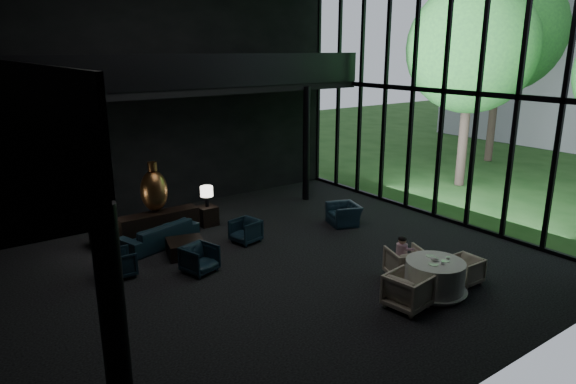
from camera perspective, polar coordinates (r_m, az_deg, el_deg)
floor at (r=12.85m, az=-4.01°, el=-8.50°), size 14.00×12.00×0.02m
wall_back at (r=17.17m, az=-15.20°, el=10.97°), size 14.00×0.04×8.00m
wall_front at (r=7.44m, az=20.88°, el=4.89°), size 14.00×0.04×8.00m
curtain_wall at (r=16.52m, az=16.94°, el=10.68°), size 0.20×12.00×8.00m
mezzanine_back at (r=16.65m, az=-10.66°, el=11.11°), size 12.00×2.00×0.25m
railing_back at (r=15.72m, az=-9.15°, el=13.12°), size 12.00×0.06×1.00m
column_ne at (r=18.06m, az=2.04°, el=5.31°), size 0.24×0.24×4.00m
tree_near at (r=20.92m, az=19.73°, el=14.77°), size 4.80×4.80×7.65m
tree_far at (r=26.21m, az=22.66°, el=16.17°), size 5.60×5.60×8.80m
console at (r=15.21m, az=-14.12°, el=-3.54°), size 2.31×0.53×0.74m
bronze_urn at (r=15.11m, az=-14.66°, el=0.18°), size 0.77×0.77×1.43m
side_table_left at (r=14.99m, az=-20.11°, el=-4.73°), size 0.49×0.49×0.54m
table_lamp_left at (r=14.69m, az=-20.33°, el=-1.90°), size 0.43×0.43×0.72m
side_table_right at (r=15.95m, az=-8.95°, el=-2.62°), size 0.54×0.54×0.59m
table_lamp_right at (r=15.71m, az=-9.03°, el=-0.02°), size 0.38×0.38×0.64m
sofa at (r=14.54m, az=-14.18°, el=-4.06°), size 2.46×1.32×0.93m
lounge_armchair_west at (r=12.93m, az=-18.27°, el=-7.54°), size 0.63×0.67×0.67m
lounge_armchair_east at (r=14.42m, az=-4.74°, el=-4.29°), size 0.74×0.77×0.68m
lounge_armchair_south at (r=12.69m, az=-9.79°, el=-7.25°), size 0.86×0.83×0.72m
window_armchair at (r=15.88m, az=6.24°, el=-2.23°), size 0.84×1.04×0.79m
coffee_table at (r=13.81m, az=-11.30°, el=-6.08°), size 1.12×1.12×0.41m
dining_table at (r=11.97m, az=15.94°, el=-9.29°), size 1.47×1.47×0.75m
dining_chair_north at (r=12.48m, az=12.94°, el=-7.47°), size 1.07×1.03×0.87m
dining_chair_east at (r=12.65m, az=19.02°, el=-8.24°), size 0.58×0.62×0.63m
dining_chair_west at (r=11.14m, az=13.20°, el=-10.32°), size 0.94×0.99×0.91m
child at (r=12.41m, az=12.54°, el=-6.08°), size 0.27×0.27×0.57m
plate_a at (r=11.62m, az=15.85°, el=-7.73°), size 0.26×0.26×0.01m
plate_b at (r=12.04m, az=15.57°, el=-6.88°), size 0.26×0.26×0.01m
saucer at (r=11.87m, az=17.16°, el=-7.33°), size 0.20×0.20×0.01m
coffee_cup at (r=11.99m, az=17.34°, el=-6.96°), size 0.08×0.08×0.05m
cereal_bowl at (r=11.82m, az=15.97°, el=-7.15°), size 0.17×0.17×0.09m
cream_pot at (r=11.67m, az=16.82°, el=-7.55°), size 0.07×0.07×0.08m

